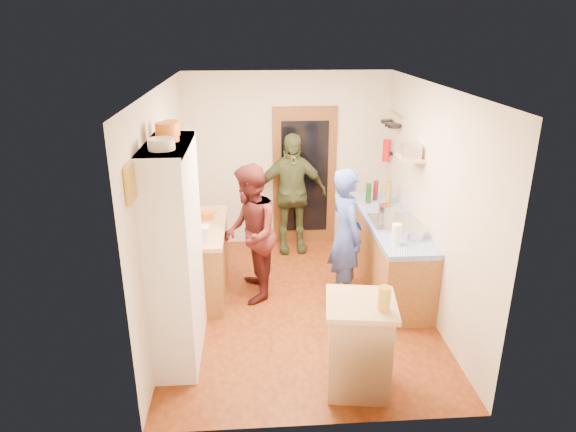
{
  "coord_description": "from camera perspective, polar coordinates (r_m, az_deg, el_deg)",
  "views": [
    {
      "loc": [
        -0.52,
        -5.45,
        3.21
      ],
      "look_at": [
        -0.13,
        0.15,
        1.11
      ],
      "focal_mm": 32.0,
      "sensor_mm": 36.0,
      "label": 1
    }
  ],
  "objects": [
    {
      "name": "island_top",
      "position": [
        4.65,
        8.14,
        -9.67
      ],
      "size": [
        0.7,
        0.7,
        0.05
      ],
      "primitive_type": "cube",
      "rotation": [
        0.0,
        0.0,
        -0.14
      ],
      "color": "tan",
      "rests_on": "island_base"
    },
    {
      "name": "pan_hang_a",
      "position": [
        7.18,
        11.72,
        9.79
      ],
      "size": [
        0.18,
        0.18,
        0.05
      ],
      "primitive_type": "cylinder",
      "color": "black",
      "rests_on": "pan_rail"
    },
    {
      "name": "hutch_top_shelf",
      "position": [
        4.82,
        -13.35,
        7.67
      ],
      "size": [
        0.4,
        1.14,
        0.04
      ],
      "primitive_type": "cube",
      "color": "white",
      "rests_on": "hutch_body"
    },
    {
      "name": "person_back",
      "position": [
        7.48,
        0.44,
        2.51
      ],
      "size": [
        1.07,
        0.51,
        1.78
      ],
      "primitive_type": "imported",
      "rotation": [
        0.0,
        0.0,
        0.07
      ],
      "color": "#384126",
      "rests_on": "ground"
    },
    {
      "name": "pan_rail",
      "position": [
        7.34,
        11.89,
        11.03
      ],
      "size": [
        0.02,
        0.65,
        0.02
      ],
      "primitive_type": "cylinder",
      "rotation": [
        1.57,
        0.0,
        0.0
      ],
      "color": "silver",
      "rests_on": "wall_right"
    },
    {
      "name": "left_counter_base",
      "position": [
        6.56,
        -9.62,
        -4.89
      ],
      "size": [
        0.6,
        1.4,
        0.85
      ],
      "primitive_type": "cube",
      "color": "#9D692D",
      "rests_on": "ground"
    },
    {
      "name": "orange_bowl",
      "position": [
        6.56,
        -9.02,
        0.05
      ],
      "size": [
        0.24,
        0.24,
        0.08
      ],
      "primitive_type": "cylinder",
      "rotation": [
        0.0,
        0.0,
        0.31
      ],
      "color": "orange",
      "rests_on": "left_counter_top"
    },
    {
      "name": "wall_back",
      "position": [
        7.72,
        -0.04,
        6.22
      ],
      "size": [
        3.0,
        0.02,
        2.6
      ],
      "primitive_type": "cube",
      "color": "beige",
      "rests_on": "ground"
    },
    {
      "name": "toaster",
      "position": [
        5.89,
        -9.87,
        -1.95
      ],
      "size": [
        0.24,
        0.17,
        0.18
      ],
      "primitive_type": "cube",
      "rotation": [
        0.0,
        0.0,
        -0.04
      ],
      "color": "white",
      "rests_on": "left_counter_top"
    },
    {
      "name": "hob",
      "position": [
        6.45,
        11.72,
        -0.69
      ],
      "size": [
        0.55,
        0.58,
        0.04
      ],
      "primitive_type": "cube",
      "color": "silver",
      "rests_on": "right_counter_top"
    },
    {
      "name": "pot_on_hob",
      "position": [
        6.58,
        10.92,
        0.62
      ],
      "size": [
        0.21,
        0.21,
        0.14
      ],
      "primitive_type": "cylinder",
      "color": "silver",
      "rests_on": "hob"
    },
    {
      "name": "right_counter_top",
      "position": [
        6.62,
        11.31,
        -0.57
      ],
      "size": [
        0.62,
        2.22,
        0.06
      ],
      "primitive_type": "cube",
      "color": "blue",
      "rests_on": "right_counter_base"
    },
    {
      "name": "island_base",
      "position": [
        4.89,
        7.87,
        -14.28
      ],
      "size": [
        0.62,
        0.62,
        0.86
      ],
      "primitive_type": "cube",
      "rotation": [
        0.0,
        0.0,
        -0.14
      ],
      "color": "tan",
      "rests_on": "ground"
    },
    {
      "name": "person_left",
      "position": [
        6.21,
        -3.95,
        -1.84
      ],
      "size": [
        0.66,
        0.84,
        1.7
      ],
      "primitive_type": "imported",
      "rotation": [
        0.0,
        0.0,
        -1.54
      ],
      "color": "#451718",
      "rests_on": "ground"
    },
    {
      "name": "wall_shelf",
      "position": [
        6.38,
        13.43,
        6.29
      ],
      "size": [
        0.26,
        0.42,
        0.03
      ],
      "primitive_type": "cube",
      "color": "tan",
      "rests_on": "wall_right"
    },
    {
      "name": "wall_left",
      "position": [
        5.86,
        -13.53,
        0.93
      ],
      "size": [
        0.02,
        4.0,
        2.6
      ],
      "primitive_type": "cube",
      "color": "beige",
      "rests_on": "ground"
    },
    {
      "name": "right_counter_base",
      "position": [
        6.79,
        11.05,
        -4.11
      ],
      "size": [
        0.6,
        2.2,
        0.84
      ],
      "primitive_type": "cube",
      "color": "#9D692D",
      "rests_on": "ground"
    },
    {
      "name": "door_frame",
      "position": [
        7.76,
        1.82,
        4.39
      ],
      "size": [
        0.95,
        0.06,
        2.1
      ],
      "primitive_type": "cube",
      "color": "brown",
      "rests_on": "ground"
    },
    {
      "name": "pan_hang_c",
      "position": [
        7.56,
        10.92,
        10.29
      ],
      "size": [
        0.17,
        0.17,
        0.05
      ],
      "primitive_type": "cylinder",
      "color": "black",
      "rests_on": "pan_rail"
    },
    {
      "name": "floor",
      "position": [
        6.35,
        1.25,
        -9.92
      ],
      "size": [
        3.0,
        4.0,
        0.02
      ],
      "primitive_type": "cube",
      "color": "brown",
      "rests_on": "ground"
    },
    {
      "name": "fire_extinguisher",
      "position": [
        7.6,
        10.88,
        7.18
      ],
      "size": [
        0.11,
        0.11,
        0.32
      ],
      "primitive_type": "cylinder",
      "color": "red",
      "rests_on": "wall_right"
    },
    {
      "name": "radio",
      "position": [
        6.35,
        13.49,
        7.08
      ],
      "size": [
        0.26,
        0.33,
        0.15
      ],
      "primitive_type": "cube",
      "rotation": [
        0.0,
        0.0,
        -0.15
      ],
      "color": "silver",
      "rests_on": "wall_shelf"
    },
    {
      "name": "wall_front",
      "position": [
        3.97,
        4.08,
        -8.29
      ],
      "size": [
        3.0,
        0.02,
        2.6
      ],
      "primitive_type": "cube",
      "color": "beige",
      "rests_on": "ground"
    },
    {
      "name": "kettle",
      "position": [
        6.23,
        -10.48,
        -0.58
      ],
      "size": [
        0.19,
        0.19,
        0.2
      ],
      "primitive_type": "cylinder",
      "rotation": [
        0.0,
        0.0,
        -0.09
      ],
      "color": "white",
      "rests_on": "left_counter_top"
    },
    {
      "name": "person_hob",
      "position": [
        6.2,
        6.82,
        -2.17
      ],
      "size": [
        0.52,
        0.68,
        1.66
      ],
      "primitive_type": "imported",
      "rotation": [
        0.0,
        0.0,
        1.8
      ],
      "color": "#3149A2",
      "rests_on": "ground"
    },
    {
      "name": "door_glass",
      "position": [
        7.73,
        1.85,
        4.32
      ],
      "size": [
        0.7,
        0.02,
        1.7
      ],
      "primitive_type": "cube",
      "color": "black",
      "rests_on": "door_frame"
    },
    {
      "name": "mixing_bowl",
      "position": [
        6.08,
        13.72,
        -1.86
      ],
      "size": [
        0.29,
        0.29,
        0.11
      ],
      "primitive_type": "cylinder",
      "rotation": [
        0.0,
        0.0,
        0.04
      ],
      "color": "silver",
      "rests_on": "right_counter_top"
    },
    {
      "name": "picture_frame",
      "position": [
        4.18,
        -17.15,
        3.49
      ],
      "size": [
        0.03,
        0.25,
        0.3
      ],
      "primitive_type": "cube",
      "color": "gold",
      "rests_on": "wall_left"
    },
    {
      "name": "orange_pot_b",
      "position": [
        5.15,
        -12.84,
        9.53
      ],
      "size": [
        0.16,
        0.16,
        0.14
      ],
      "primitive_type": "cylinder",
      "color": "orange",
      "rests_on": "hutch_top_shelf"
    },
    {
      "name": "wall_right",
      "position": [
        6.12,
        15.58,
        1.59
      ],
      "size": [
        0.02,
        4.0,
        2.6
      ],
      "primitive_type": "cube",
      "color": "beige",
      "rests_on": "ground"
    },
    {
      "name": "hutch_body",
      "position": [
        5.16,
        -12.37,
        -4.08
      ],
      "size": [
        0.4,
        1.2,
        2.2
      ],
      "primitive_type": "cube",
      "color": "white",
      "rests_on": "ground"
    },
    {
      "name": "orange_pot_a",
      "position": [
        4.88,
        -13.3,
        9.08
      ],
      "size": [
        0.21,
        0.21,
        0.17
      ],
      "primitive_type": "cylinder",
      "color": "orange",
      "rests_on": "hutch_top_shelf"
    },
    {
      "name": "oil_jar",
      "position": [
        4.5,
        10.64,
        -8.99
      ],
      "size": [
        0.12,
        0.12,
        0.22
      ],
      "primitive_type": "cylinder",
      "rotation": [
        0.0,
        0.0,
        -0.14
      ],
      "color": "#AD9E2D",
      "rests_on": "island_top"
    },
    {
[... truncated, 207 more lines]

